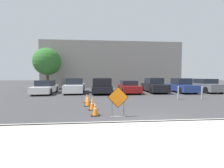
# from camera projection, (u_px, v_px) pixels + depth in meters

# --- Properties ---
(ground_plane) EXTENTS (96.00, 96.00, 0.00)m
(ground_plane) POSITION_uv_depth(u_px,v_px,m) (121.00, 93.00, 15.70)
(ground_plane) COLOR #3D3D3F
(sidewalk_strip) EXTENTS (29.69, 3.19, 0.14)m
(sidewalk_strip) POSITION_uv_depth(u_px,v_px,m) (180.00, 140.00, 4.16)
(sidewalk_strip) COLOR #ADAAA3
(sidewalk_strip) RESTS_ON ground_plane
(curb_lip) EXTENTS (29.69, 0.20, 0.14)m
(curb_lip) POSITION_uv_depth(u_px,v_px,m) (158.00, 123.00, 5.75)
(curb_lip) COLOR #ADAAA3
(curb_lip) RESTS_ON ground_plane
(road_closed_sign) EXTENTS (0.96, 0.20, 1.38)m
(road_closed_sign) POSITION_uv_depth(u_px,v_px,m) (118.00, 100.00, 6.72)
(road_closed_sign) COLOR black
(road_closed_sign) RESTS_ON ground_plane
(traffic_cone_nearest) EXTENTS (0.38, 0.38, 0.70)m
(traffic_cone_nearest) POSITION_uv_depth(u_px,v_px,m) (95.00, 108.00, 7.00)
(traffic_cone_nearest) COLOR black
(traffic_cone_nearest) RESTS_ON ground_plane
(traffic_cone_second) EXTENTS (0.40, 0.40, 0.73)m
(traffic_cone_second) POSITION_uv_depth(u_px,v_px,m) (92.00, 103.00, 8.20)
(traffic_cone_second) COLOR black
(traffic_cone_second) RESTS_ON ground_plane
(traffic_cone_third) EXTENTS (0.44, 0.44, 0.65)m
(traffic_cone_third) POSITION_uv_depth(u_px,v_px,m) (88.00, 101.00, 9.27)
(traffic_cone_third) COLOR black
(traffic_cone_third) RESTS_ON ground_plane
(traffic_cone_fourth) EXTENTS (0.45, 0.45, 0.63)m
(traffic_cone_fourth) POSITION_uv_depth(u_px,v_px,m) (87.00, 98.00, 10.40)
(traffic_cone_fourth) COLOR black
(traffic_cone_fourth) RESTS_ON ground_plane
(parked_car_nearest) EXTENTS (2.05, 4.49, 1.40)m
(parked_car_nearest) POSITION_uv_depth(u_px,v_px,m) (45.00, 87.00, 15.54)
(parked_car_nearest) COLOR white
(parked_car_nearest) RESTS_ON ground_plane
(parked_car_second) EXTENTS (2.17, 4.70, 1.60)m
(parked_car_second) POSITION_uv_depth(u_px,v_px,m) (75.00, 86.00, 16.29)
(parked_car_second) COLOR white
(parked_car_second) RESTS_ON ground_plane
(pickup_truck) EXTENTS (2.07, 5.35, 1.63)m
(pickup_truck) POSITION_uv_depth(u_px,v_px,m) (102.00, 86.00, 15.98)
(pickup_truck) COLOR black
(pickup_truck) RESTS_ON ground_plane
(parked_car_third) EXTENTS (1.89, 4.58, 1.34)m
(parked_car_third) POSITION_uv_depth(u_px,v_px,m) (129.00, 87.00, 16.45)
(parked_car_third) COLOR maroon
(parked_car_third) RESTS_ON ground_plane
(parked_car_fourth) EXTENTS (1.87, 4.57, 1.61)m
(parked_car_fourth) POSITION_uv_depth(u_px,v_px,m) (154.00, 86.00, 16.92)
(parked_car_fourth) COLOR black
(parked_car_fourth) RESTS_ON ground_plane
(parked_car_fifth) EXTENTS (1.84, 4.15, 1.59)m
(parked_car_fifth) POSITION_uv_depth(u_px,v_px,m) (181.00, 86.00, 16.65)
(parked_car_fifth) COLOR navy
(parked_car_fifth) RESTS_ON ground_plane
(parked_car_sixth) EXTENTS (1.98, 4.20, 1.52)m
(parked_car_sixth) POSITION_uv_depth(u_px,v_px,m) (206.00, 86.00, 16.98)
(parked_car_sixth) COLOR slate
(parked_car_sixth) RESTS_ON ground_plane
(bollard_nearest) EXTENTS (0.12, 0.12, 1.06)m
(bollard_nearest) POSITION_uv_depth(u_px,v_px,m) (178.00, 92.00, 11.76)
(bollard_nearest) COLOR gray
(bollard_nearest) RESTS_ON ground_plane
(bollard_second) EXTENTS (0.12, 0.12, 1.04)m
(bollard_second) POSITION_uv_depth(u_px,v_px,m) (202.00, 92.00, 11.93)
(bollard_second) COLOR gray
(bollard_second) RESTS_ON ground_plane
(building_facade_backdrop) EXTENTS (22.26, 5.00, 7.26)m
(building_facade_backdrop) POSITION_uv_depth(u_px,v_px,m) (112.00, 65.00, 25.73)
(building_facade_backdrop) COLOR gray
(building_facade_backdrop) RESTS_ON ground_plane
(street_tree_behind_lot) EXTENTS (3.69, 3.69, 5.64)m
(street_tree_behind_lot) POSITION_uv_depth(u_px,v_px,m) (47.00, 62.00, 20.39)
(street_tree_behind_lot) COLOR #513823
(street_tree_behind_lot) RESTS_ON ground_plane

